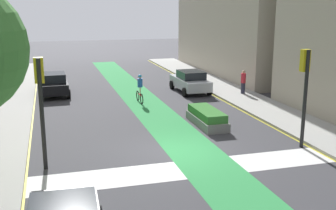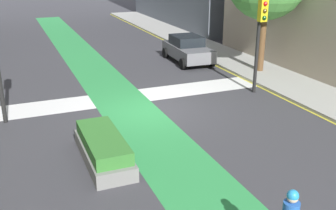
{
  "view_description": "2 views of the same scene",
  "coord_description": "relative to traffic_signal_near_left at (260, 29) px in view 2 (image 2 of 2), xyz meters",
  "views": [
    {
      "loc": [
        -4.88,
        -16.21,
        6.13
      ],
      "look_at": [
        0.81,
        3.72,
        1.17
      ],
      "focal_mm": 44.68,
      "sensor_mm": 36.0,
      "label": 1
    },
    {
      "loc": [
        5.2,
        14.52,
        5.93
      ],
      "look_at": [
        0.26,
        2.43,
        1.11
      ],
      "focal_mm": 42.62,
      "sensor_mm": 36.0,
      "label": 2
    }
  ],
  "objects": [
    {
      "name": "sidewalk_left",
      "position": [
        -2.23,
        0.31,
        -2.92
      ],
      "size": [
        3.0,
        60.0,
        0.15
      ],
      "primitive_type": "cube",
      "color": "#9E9E99",
      "rests_on": "ground_plane"
    },
    {
      "name": "curb_stripe_left",
      "position": [
        -0.73,
        0.31,
        -2.99
      ],
      "size": [
        0.16,
        60.0,
        0.01
      ],
      "primitive_type": "cube",
      "color": "yellow",
      "rests_on": "ground_plane"
    },
    {
      "name": "crosswalk_band",
      "position": [
        5.27,
        -1.69,
        -2.99
      ],
      "size": [
        12.0,
        1.8,
        0.01
      ],
      "primitive_type": "cube",
      "color": "silver",
      "rests_on": "ground_plane"
    },
    {
      "name": "bike_lane_paint",
      "position": [
        6.13,
        0.31,
        -2.99
      ],
      "size": [
        2.4,
        60.0,
        0.01
      ],
      "primitive_type": "cube",
      "color": "#2D8C47",
      "rests_on": "ground_plane"
    },
    {
      "name": "median_planter",
      "position": [
        8.13,
        3.82,
        -2.59
      ],
      "size": [
        1.21,
        3.35,
        0.85
      ],
      "color": "slate",
      "rests_on": "ground_plane"
    },
    {
      "name": "traffic_signal_near_left",
      "position": [
        0.0,
        0.0,
        0.0
      ],
      "size": [
        0.35,
        0.52,
        4.27
      ],
      "color": "black",
      "rests_on": "ground_plane"
    },
    {
      "name": "ground_plane",
      "position": [
        5.27,
        0.31,
        -2.99
      ],
      "size": [
        120.0,
        120.0,
        0.0
      ],
      "primitive_type": "plane",
      "color": "#38383D"
    },
    {
      "name": "car_grey_left_near",
      "position": [
        0.47,
        -6.56,
        -2.19
      ],
      "size": [
        2.17,
        4.27,
        1.57
      ],
      "color": "slate",
      "rests_on": "ground_plane"
    }
  ]
}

